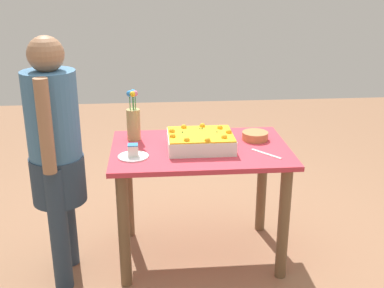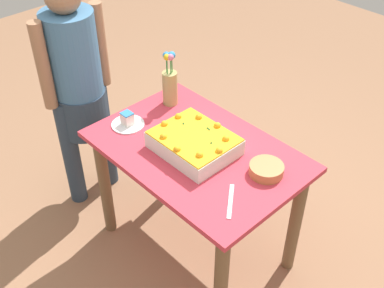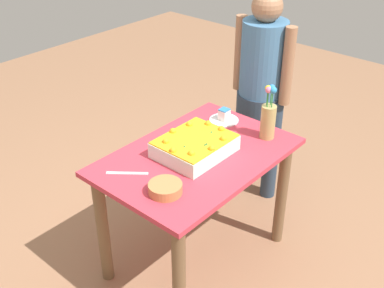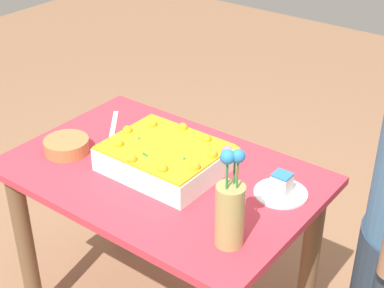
{
  "view_description": "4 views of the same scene",
  "coord_description": "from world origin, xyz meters",
  "px_view_note": "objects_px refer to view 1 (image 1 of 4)",
  "views": [
    {
      "loc": [
        -0.29,
        -2.8,
        1.81
      ],
      "look_at": [
        -0.06,
        -0.05,
        0.81
      ],
      "focal_mm": 45.0,
      "sensor_mm": 36.0,
      "label": 1
    },
    {
      "loc": [
        1.39,
        -1.35,
        2.35
      ],
      "look_at": [
        0.05,
        -0.08,
        0.87
      ],
      "focal_mm": 45.0,
      "sensor_mm": 36.0,
      "label": 2
    },
    {
      "loc": [
        1.72,
        1.47,
        2.2
      ],
      "look_at": [
        0.04,
        -0.01,
        0.85
      ],
      "focal_mm": 45.0,
      "sensor_mm": 36.0,
      "label": 3
    },
    {
      "loc": [
        -1.16,
        1.35,
        1.92
      ],
      "look_at": [
        -0.08,
        -0.08,
        0.87
      ],
      "focal_mm": 55.0,
      "sensor_mm": 36.0,
      "label": 4
    }
  ],
  "objects_px": {
    "sheet_cake": "(200,141)",
    "serving_plate_with_slice": "(133,153)",
    "flower_vase": "(133,120)",
    "person_standing": "(55,148)",
    "fruit_bowl": "(255,136)",
    "cake_knife": "(266,154)"
  },
  "relations": [
    {
      "from": "cake_knife",
      "to": "sheet_cake",
      "type": "bearing_deg",
      "value": 31.75
    },
    {
      "from": "flower_vase",
      "to": "serving_plate_with_slice",
      "type": "bearing_deg",
      "value": -89.51
    },
    {
      "from": "flower_vase",
      "to": "person_standing",
      "type": "height_order",
      "value": "person_standing"
    },
    {
      "from": "flower_vase",
      "to": "fruit_bowl",
      "type": "distance_m",
      "value": 0.8
    },
    {
      "from": "sheet_cake",
      "to": "cake_knife",
      "type": "xyz_separation_m",
      "value": [
        0.39,
        -0.14,
        -0.05
      ]
    },
    {
      "from": "person_standing",
      "to": "sheet_cake",
      "type": "bearing_deg",
      "value": 9.48
    },
    {
      "from": "cake_knife",
      "to": "fruit_bowl",
      "type": "xyz_separation_m",
      "value": [
        -0.01,
        0.27,
        0.02
      ]
    },
    {
      "from": "cake_knife",
      "to": "person_standing",
      "type": "relative_size",
      "value": 0.15
    },
    {
      "from": "cake_knife",
      "to": "person_standing",
      "type": "distance_m",
      "value": 1.24
    },
    {
      "from": "cake_knife",
      "to": "fruit_bowl",
      "type": "relative_size",
      "value": 1.31
    },
    {
      "from": "serving_plate_with_slice",
      "to": "flower_vase",
      "type": "xyz_separation_m",
      "value": [
        -0.0,
        0.32,
        0.11
      ]
    },
    {
      "from": "flower_vase",
      "to": "fruit_bowl",
      "type": "xyz_separation_m",
      "value": [
        0.79,
        -0.07,
        -0.11
      ]
    },
    {
      "from": "sheet_cake",
      "to": "serving_plate_with_slice",
      "type": "height_order",
      "value": "sheet_cake"
    },
    {
      "from": "sheet_cake",
      "to": "person_standing",
      "type": "distance_m",
      "value": 0.86
    },
    {
      "from": "cake_knife",
      "to": "fruit_bowl",
      "type": "bearing_deg",
      "value": -36.43
    },
    {
      "from": "serving_plate_with_slice",
      "to": "fruit_bowl",
      "type": "distance_m",
      "value": 0.82
    },
    {
      "from": "serving_plate_with_slice",
      "to": "cake_knife",
      "type": "height_order",
      "value": "serving_plate_with_slice"
    },
    {
      "from": "sheet_cake",
      "to": "person_standing",
      "type": "bearing_deg",
      "value": -170.52
    },
    {
      "from": "flower_vase",
      "to": "fruit_bowl",
      "type": "bearing_deg",
      "value": -5.23
    },
    {
      "from": "person_standing",
      "to": "cake_knife",
      "type": "bearing_deg",
      "value": 0.27
    },
    {
      "from": "flower_vase",
      "to": "person_standing",
      "type": "relative_size",
      "value": 0.22
    },
    {
      "from": "serving_plate_with_slice",
      "to": "person_standing",
      "type": "xyz_separation_m",
      "value": [
        -0.44,
        -0.03,
        0.06
      ]
    }
  ]
}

